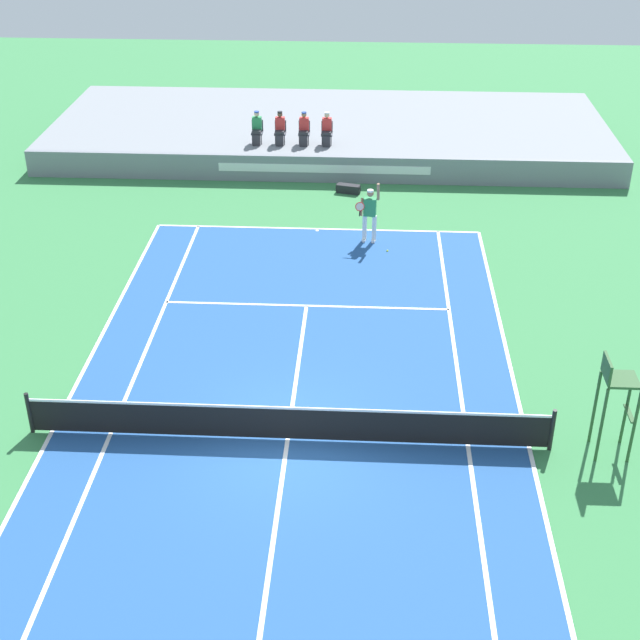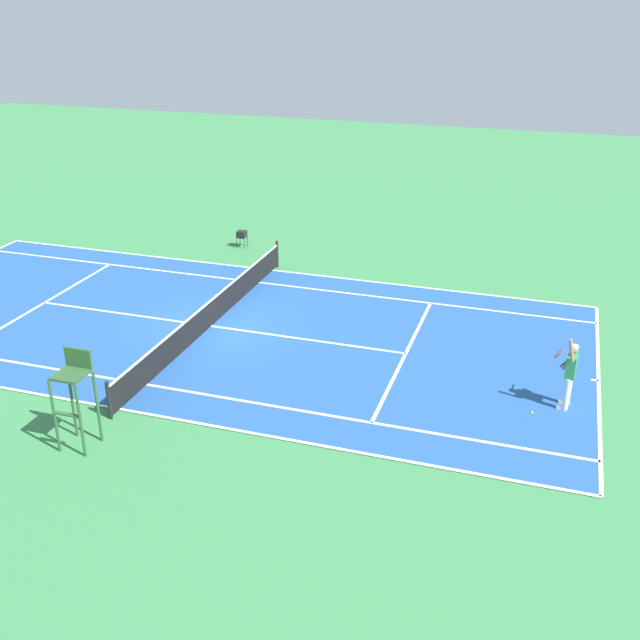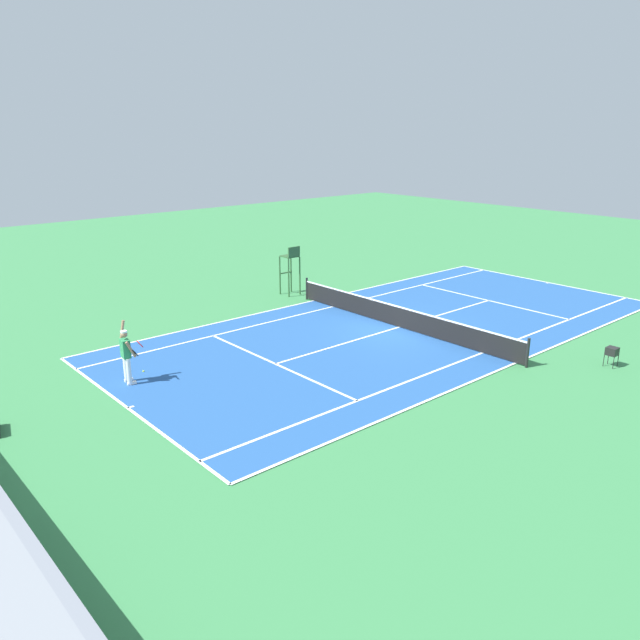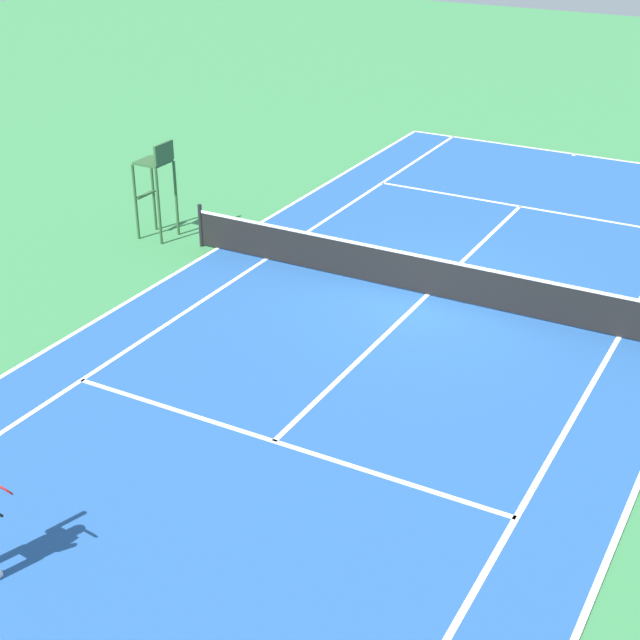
{
  "view_description": "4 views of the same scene",
  "coord_description": "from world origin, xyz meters",
  "px_view_note": "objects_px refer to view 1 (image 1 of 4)",
  "views": [
    {
      "loc": [
        1.67,
        -16.79,
        12.75
      ],
      "look_at": [
        0.53,
        3.86,
        1.0
      ],
      "focal_mm": 51.36,
      "sensor_mm": 36.0,
      "label": 1
    },
    {
      "loc": [
        20.07,
        10.22,
        10.17
      ],
      "look_at": [
        0.53,
        3.86,
        1.0
      ],
      "focal_mm": 42.39,
      "sensor_mm": 36.0,
      "label": 2
    },
    {
      "loc": [
        -16.51,
        18.7,
        7.98
      ],
      "look_at": [
        0.53,
        3.86,
        1.0
      ],
      "focal_mm": 35.14,
      "sensor_mm": 36.0,
      "label": 3
    },
    {
      "loc": [
        -6.89,
        17.39,
        8.79
      ],
      "look_at": [
        0.53,
        3.86,
        1.0
      ],
      "focal_mm": 53.16,
      "sensor_mm": 36.0,
      "label": 4
    }
  ],
  "objects_px": {
    "tennis_ball": "(387,251)",
    "umpire_chair": "(615,394)",
    "spectator_seated_2": "(304,129)",
    "tennis_player": "(370,213)",
    "spectator_seated_3": "(327,129)",
    "spectator_seated_1": "(280,129)",
    "spectator_seated_0": "(257,128)",
    "equipment_bag": "(348,189)"
  },
  "relations": [
    {
      "from": "tennis_ball",
      "to": "equipment_bag",
      "type": "distance_m",
      "value": 5.28
    },
    {
      "from": "tennis_ball",
      "to": "umpire_chair",
      "type": "bearing_deg",
      "value": -64.88
    },
    {
      "from": "spectator_seated_1",
      "to": "spectator_seated_3",
      "type": "xyz_separation_m",
      "value": [
        1.83,
        0.0,
        0.0
      ]
    },
    {
      "from": "spectator_seated_0",
      "to": "umpire_chair",
      "type": "distance_m",
      "value": 20.32
    },
    {
      "from": "tennis_ball",
      "to": "tennis_player",
      "type": "bearing_deg",
      "value": 127.61
    },
    {
      "from": "umpire_chair",
      "to": "equipment_bag",
      "type": "relative_size",
      "value": 2.57
    },
    {
      "from": "spectator_seated_1",
      "to": "umpire_chair",
      "type": "bearing_deg",
      "value": -63.19
    },
    {
      "from": "spectator_seated_0",
      "to": "umpire_chair",
      "type": "xyz_separation_m",
      "value": [
        9.88,
        -17.75,
        -0.09
      ]
    },
    {
      "from": "spectator_seated_1",
      "to": "umpire_chair",
      "type": "xyz_separation_m",
      "value": [
        8.97,
        -17.75,
        -0.09
      ]
    },
    {
      "from": "spectator_seated_0",
      "to": "spectator_seated_3",
      "type": "xyz_separation_m",
      "value": [
        2.74,
        0.0,
        0.0
      ]
    },
    {
      "from": "tennis_ball",
      "to": "equipment_bag",
      "type": "height_order",
      "value": "equipment_bag"
    },
    {
      "from": "equipment_bag",
      "to": "tennis_player",
      "type": "bearing_deg",
      "value": -79.37
    },
    {
      "from": "spectator_seated_0",
      "to": "spectator_seated_1",
      "type": "relative_size",
      "value": 1.0
    },
    {
      "from": "tennis_ball",
      "to": "umpire_chair",
      "type": "xyz_separation_m",
      "value": [
        4.8,
        -10.23,
        1.52
      ]
    },
    {
      "from": "umpire_chair",
      "to": "equipment_bag",
      "type": "bearing_deg",
      "value": 112.09
    },
    {
      "from": "spectator_seated_1",
      "to": "spectator_seated_3",
      "type": "height_order",
      "value": "same"
    },
    {
      "from": "tennis_player",
      "to": "umpire_chair",
      "type": "distance_m",
      "value": 12.29
    },
    {
      "from": "spectator_seated_1",
      "to": "equipment_bag",
      "type": "xyz_separation_m",
      "value": [
        2.76,
        -2.44,
        -1.48
      ]
    },
    {
      "from": "spectator_seated_2",
      "to": "tennis_player",
      "type": "distance_m",
      "value": 7.25
    },
    {
      "from": "equipment_bag",
      "to": "spectator_seated_1",
      "type": "bearing_deg",
      "value": 138.47
    },
    {
      "from": "spectator_seated_1",
      "to": "spectator_seated_3",
      "type": "relative_size",
      "value": 1.0
    },
    {
      "from": "spectator_seated_3",
      "to": "tennis_ball",
      "type": "relative_size",
      "value": 18.6
    },
    {
      "from": "tennis_ball",
      "to": "spectator_seated_1",
      "type": "bearing_deg",
      "value": 119.03
    },
    {
      "from": "tennis_ball",
      "to": "equipment_bag",
      "type": "bearing_deg",
      "value": 105.59
    },
    {
      "from": "tennis_player",
      "to": "umpire_chair",
      "type": "height_order",
      "value": "umpire_chair"
    },
    {
      "from": "spectator_seated_3",
      "to": "tennis_player",
      "type": "height_order",
      "value": "spectator_seated_3"
    },
    {
      "from": "spectator_seated_1",
      "to": "tennis_ball",
      "type": "distance_m",
      "value": 8.76
    },
    {
      "from": "spectator_seated_0",
      "to": "spectator_seated_1",
      "type": "height_order",
      "value": "same"
    },
    {
      "from": "spectator_seated_1",
      "to": "equipment_bag",
      "type": "relative_size",
      "value": 1.33
    },
    {
      "from": "spectator_seated_2",
      "to": "tennis_ball",
      "type": "relative_size",
      "value": 18.6
    },
    {
      "from": "spectator_seated_1",
      "to": "spectator_seated_2",
      "type": "xyz_separation_m",
      "value": [
        0.94,
        0.0,
        0.0
      ]
    },
    {
      "from": "tennis_player",
      "to": "spectator_seated_3",
      "type": "bearing_deg",
      "value": 104.44
    },
    {
      "from": "spectator_seated_3",
      "to": "umpire_chair",
      "type": "bearing_deg",
      "value": -68.08
    },
    {
      "from": "spectator_seated_0",
      "to": "spectator_seated_3",
      "type": "height_order",
      "value": "same"
    },
    {
      "from": "spectator_seated_1",
      "to": "tennis_ball",
      "type": "xyz_separation_m",
      "value": [
        4.18,
        -7.53,
        -1.61
      ]
    },
    {
      "from": "spectator_seated_3",
      "to": "tennis_ball",
      "type": "height_order",
      "value": "spectator_seated_3"
    },
    {
      "from": "spectator_seated_0",
      "to": "spectator_seated_1",
      "type": "distance_m",
      "value": 0.91
    },
    {
      "from": "spectator_seated_2",
      "to": "spectator_seated_3",
      "type": "distance_m",
      "value": 0.89
    },
    {
      "from": "spectator_seated_1",
      "to": "tennis_player",
      "type": "distance_m",
      "value": 7.64
    },
    {
      "from": "tennis_player",
      "to": "spectator_seated_1",
      "type": "bearing_deg",
      "value": 117.89
    },
    {
      "from": "umpire_chair",
      "to": "spectator_seated_0",
      "type": "bearing_deg",
      "value": 119.1
    },
    {
      "from": "spectator_seated_3",
      "to": "tennis_player",
      "type": "bearing_deg",
      "value": -75.56
    }
  ]
}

